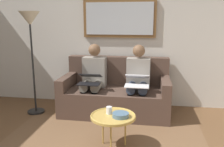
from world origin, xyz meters
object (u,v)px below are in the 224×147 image
laptop_black (90,79)px  standing_lamp (30,30)px  couch (116,93)px  framed_mirror (119,19)px  coffee_table (113,117)px  person_left (138,78)px  laptop_white (137,80)px  person_right (93,77)px  bowl (121,115)px  cup (109,110)px

laptop_black → standing_lamp: size_ratio=0.21×
couch → standing_lamp: (1.33, 0.27, 1.06)m
framed_mirror → coffee_table: framed_mirror is taller
couch → person_left: size_ratio=1.54×
laptop_white → person_right: 0.77m
couch → framed_mirror: 1.30m
laptop_white → framed_mirror: bearing=-61.9°
laptop_white → standing_lamp: size_ratio=0.23×
framed_mirror → bowl: framed_mirror is taller
laptop_black → person_left: bearing=-162.0°
cup → person_left: size_ratio=0.08×
framed_mirror → laptop_black: size_ratio=3.70×
bowl → person_right: bearing=-62.9°
cup → person_left: person_left is taller
framed_mirror → bowl: size_ratio=6.55×
cup → person_right: bearing=-67.7°
laptop_white → laptop_black: bearing=0.6°
coffee_table → laptop_black: size_ratio=1.57×
coffee_table → person_left: 1.19m
laptop_white → bowl: bearing=81.9°
laptop_white → standing_lamp: standing_lamp is taller
coffee_table → bowl: bearing=163.6°
coffee_table → bowl: 0.11m
person_left → person_right: same height
couch → cup: (-0.08, 1.17, 0.15)m
person_left → laptop_white: 0.23m
person_left → person_right: (0.74, 0.00, 0.00)m
standing_lamp → laptop_black: bearing=177.6°
couch → laptop_black: size_ratio=5.09×
laptop_black → framed_mirror: bearing=-117.8°
laptop_white → standing_lamp: (1.69, -0.03, 0.74)m
person_left → laptop_black: 0.77m
bowl → laptop_black: bearing=-57.3°
person_right → couch: bearing=-169.5°
person_right → laptop_white: bearing=162.5°
coffee_table → person_right: person_right is taller
cup → person_right: size_ratio=0.08×
couch → framed_mirror: bearing=-90.0°
person_left → coffee_table: bearing=78.8°
framed_mirror → person_right: 1.11m
laptop_black → coffee_table: bearing=119.2°
laptop_black → couch: bearing=-140.1°
couch → laptop_black: 0.57m
couch → standing_lamp: 1.72m
coffee_table → standing_lamp: 2.00m
couch → laptop_white: size_ratio=4.63×
couch → laptop_white: bearing=140.8°
coffee_table → person_right: bearing=-66.2°
framed_mirror → laptop_white: size_ratio=3.36×
person_right → framed_mirror: bearing=-128.8°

